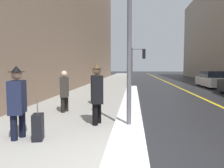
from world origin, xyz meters
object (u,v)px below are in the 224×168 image
lamp_post (129,34)px  traffic_light_near (140,58)px  pedestrian_trailing (97,86)px  rolling_suitcase (38,127)px  pedestrian_in_glasses (97,91)px  parked_car_white (214,80)px  pedestrian_nearside (64,89)px  pedestrian_in_fedora (17,99)px

lamp_post → traffic_light_near: 15.00m
lamp_post → pedestrian_trailing: size_ratio=2.74×
traffic_light_near → rolling_suitcase: size_ratio=3.66×
pedestrian_in_glasses → parked_car_white: (7.58, 12.33, -0.34)m
pedestrian_in_glasses → pedestrian_nearside: bearing=-151.6°
pedestrian_trailing → parked_car_white: 12.22m
pedestrian_trailing → pedestrian_in_fedora: bearing=-27.3°
pedestrian_in_glasses → rolling_suitcase: (-1.09, -1.48, -0.66)m
pedestrian_trailing → rolling_suitcase: pedestrian_trailing is taller
pedestrian_in_glasses → traffic_light_near: bearing=159.4°
pedestrian_in_fedora → pedestrian_nearside: pedestrian_in_fedora is taller
traffic_light_near → parked_car_white: 6.70m
lamp_post → pedestrian_nearside: bearing=141.5°
lamp_post → traffic_light_near: bearing=87.4°
traffic_light_near → pedestrian_trailing: (-2.10, -11.49, -1.68)m
traffic_light_near → pedestrian_in_fedora: 16.50m
pedestrian_in_glasses → pedestrian_nearside: 2.15m
pedestrian_nearside → traffic_light_near: bearing=152.5°
lamp_post → parked_car_white: 14.42m
traffic_light_near → pedestrian_nearside: traffic_light_near is taller
parked_car_white → pedestrian_trailing: bearing=139.0°
lamp_post → pedestrian_trailing: lamp_post is taller
pedestrian_nearside → rolling_suitcase: 3.13m
pedestrian_in_glasses → parked_car_white: size_ratio=0.42×
pedestrian_in_glasses → lamp_post: bearing=56.6°
pedestrian_nearside → pedestrian_trailing: pedestrian_nearside is taller
parked_car_white → rolling_suitcase: 16.31m
pedestrian_in_fedora → parked_car_white: pedestrian_in_fedora is taller
pedestrian_nearside → pedestrian_trailing: size_ratio=1.02×
pedestrian_nearside → pedestrian_trailing: bearing=135.1°
lamp_post → pedestrian_in_fedora: size_ratio=2.44×
pedestrian_in_glasses → pedestrian_nearside: pedestrian_in_glasses is taller
pedestrian_in_glasses → pedestrian_trailing: (-0.51, 3.18, -0.13)m
pedestrian_in_fedora → pedestrian_nearside: size_ratio=1.11×
lamp_post → pedestrian_in_fedora: lamp_post is taller
pedestrian_trailing → traffic_light_near: bearing=155.2°
traffic_light_near → pedestrian_trailing: bearing=-97.9°
lamp_post → pedestrian_in_glasses: 1.82m
parked_car_white → rolling_suitcase: bearing=148.4°
lamp_post → rolling_suitcase: (-2.01, -1.17, -2.20)m
pedestrian_nearside → rolling_suitcase: (0.37, -3.06, -0.54)m
rolling_suitcase → parked_car_white: bearing=133.5°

